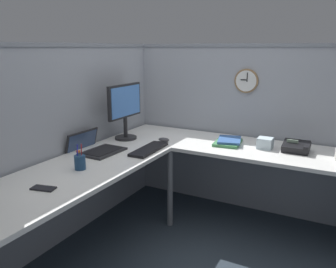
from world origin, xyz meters
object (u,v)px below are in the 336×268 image
tissue_box (265,143)px  pen_cup (80,162)px  keyboard (149,149)px  monitor (125,107)px  computer_mouse (164,140)px  wall_clock (246,81)px  book_stack (228,141)px  office_phone (297,147)px  cell_phone (43,188)px  laptop (94,148)px

tissue_box → pen_cup: bearing=137.5°
keyboard → monitor: bearing=57.7°
computer_mouse → wall_clock: size_ratio=0.47×
monitor → book_stack: 0.97m
office_phone → wall_clock: 0.78m
cell_phone → wall_clock: (1.80, -0.70, 0.51)m
keyboard → office_phone: (0.53, -1.07, 0.03)m
monitor → wall_clock: wall_clock is taller
pen_cup → book_stack: pen_cup is taller
wall_clock → book_stack: bearing=173.8°
laptop → computer_mouse: bearing=-35.7°
laptop → keyboard: laptop is taller
book_stack → pen_cup: bearing=147.4°
tissue_box → computer_mouse: bearing=103.7°
laptop → cell_phone: bearing=-162.0°
cell_phone → tissue_box: tissue_box is taller
book_stack → laptop: bearing=128.2°
keyboard → cell_phone: size_ratio=2.99×
keyboard → tissue_box: tissue_box is taller
keyboard → office_phone: size_ratio=2.09×
pen_cup → tissue_box: bearing=-42.5°
tissue_box → keyboard: bearing=121.7°
cell_phone → office_phone: (1.49, -1.22, 0.03)m
computer_mouse → office_phone: size_ratio=0.51×
keyboard → book_stack: size_ratio=1.36×
monitor → book_stack: size_ratio=1.59×
computer_mouse → office_phone: office_phone is taller
office_phone → book_stack: size_ratio=0.65×
laptop → wall_clock: 1.49m
computer_mouse → office_phone: (0.22, -1.09, 0.02)m
tissue_box → wall_clock: bearing=39.8°
keyboard → computer_mouse: (0.30, 0.03, 0.01)m
monitor → office_phone: 1.50m
cell_phone → office_phone: 1.93m
keyboard → book_stack: bearing=-47.8°
wall_clock → office_phone: bearing=-120.7°
cell_phone → wall_clock: 2.00m
pen_cup → wall_clock: wall_clock is taller
monitor → cell_phone: size_ratio=3.47×
keyboard → pen_cup: pen_cup is taller
pen_cup → cell_phone: size_ratio=1.25×
monitor → computer_mouse: bearing=-77.0°
computer_mouse → cell_phone: 1.27m
keyboard → wall_clock: bearing=-35.2°
computer_mouse → office_phone: bearing=-78.4°
computer_mouse → wall_clock: bearing=-46.8°
monitor → computer_mouse: monitor is taller
office_phone → book_stack: (-0.03, 0.56, -0.02)m
pen_cup → cell_phone: 0.37m
laptop → office_phone: size_ratio=1.92×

